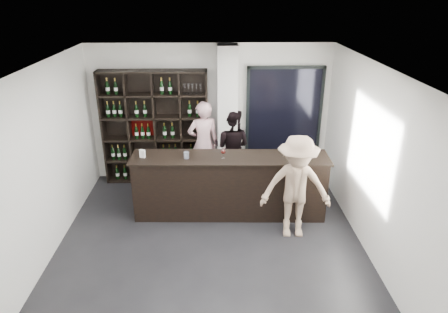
{
  "coord_description": "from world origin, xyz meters",
  "views": [
    {
      "loc": [
        0.09,
        -5.36,
        3.94
      ],
      "look_at": [
        0.25,
        1.1,
        1.16
      ],
      "focal_mm": 32.0,
      "sensor_mm": 36.0,
      "label": 1
    }
  ],
  "objects_px": {
    "wine_shelf": "(156,128)",
    "tasting_counter": "(230,186)",
    "taster_black": "(232,147)",
    "taster_pink": "(203,143)",
    "customer": "(296,188)"
  },
  "relations": [
    {
      "from": "taster_pink",
      "to": "customer",
      "type": "xyz_separation_m",
      "value": [
        1.56,
        -2.0,
        -0.01
      ]
    },
    {
      "from": "wine_shelf",
      "to": "taster_black",
      "type": "distance_m",
      "value": 1.64
    },
    {
      "from": "wine_shelf",
      "to": "tasting_counter",
      "type": "height_order",
      "value": "wine_shelf"
    },
    {
      "from": "wine_shelf",
      "to": "customer",
      "type": "bearing_deg",
      "value": -40.24
    },
    {
      "from": "tasting_counter",
      "to": "taster_black",
      "type": "relative_size",
      "value": 2.13
    },
    {
      "from": "wine_shelf",
      "to": "tasting_counter",
      "type": "xyz_separation_m",
      "value": [
        1.5,
        -1.47,
        -0.62
      ]
    },
    {
      "from": "tasting_counter",
      "to": "taster_black",
      "type": "bearing_deg",
      "value": 87.72
    },
    {
      "from": "taster_pink",
      "to": "wine_shelf",
      "type": "bearing_deg",
      "value": -23.48
    },
    {
      "from": "tasting_counter",
      "to": "customer",
      "type": "relative_size",
      "value": 1.95
    },
    {
      "from": "wine_shelf",
      "to": "customer",
      "type": "xyz_separation_m",
      "value": [
        2.56,
        -2.17,
        -0.3
      ]
    },
    {
      "from": "customer",
      "to": "wine_shelf",
      "type": "bearing_deg",
      "value": 142.81
    },
    {
      "from": "wine_shelf",
      "to": "customer",
      "type": "height_order",
      "value": "wine_shelf"
    },
    {
      "from": "taster_pink",
      "to": "tasting_counter",
      "type": "bearing_deg",
      "value": 96.92
    },
    {
      "from": "wine_shelf",
      "to": "tasting_counter",
      "type": "distance_m",
      "value": 2.19
    },
    {
      "from": "taster_pink",
      "to": "taster_black",
      "type": "xyz_separation_m",
      "value": [
        0.59,
        0.0,
        -0.08
      ]
    }
  ]
}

